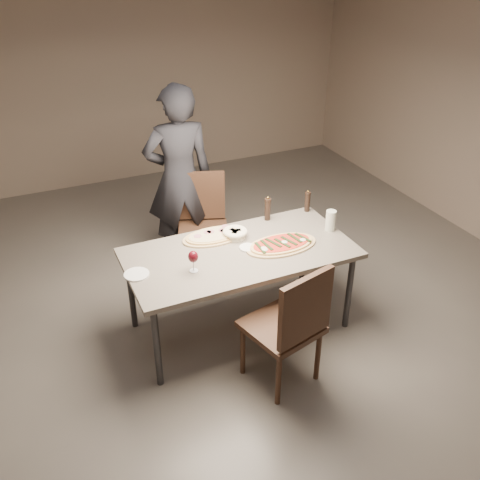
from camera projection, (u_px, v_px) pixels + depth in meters
name	position (u px, v px, depth m)	size (l,w,h in m)	color
room	(240.00, 175.00, 3.88)	(7.00, 7.00, 7.00)	#5C554F
dining_table	(240.00, 257.00, 4.23)	(1.80, 0.90, 0.75)	#70675C
zucchini_pizza	(281.00, 244.00, 4.26)	(0.60, 0.33, 0.05)	tan
ham_pizza	(214.00, 236.00, 4.38)	(0.54, 0.30, 0.04)	tan
bread_basket	(235.00, 233.00, 4.37)	(0.20, 0.20, 0.07)	beige
oil_dish	(248.00, 248.00, 4.23)	(0.13, 0.13, 0.02)	white
pepper_mill_left	(268.00, 209.00, 4.60)	(0.06, 0.06, 0.22)	black
pepper_mill_right	(307.00, 201.00, 4.75)	(0.05, 0.05, 0.21)	black
carafe	(331.00, 221.00, 4.45)	(0.09, 0.09, 0.18)	silver
wine_glass	(193.00, 257.00, 3.90)	(0.08, 0.08, 0.17)	silver
side_plate	(137.00, 274.00, 3.91)	(0.19, 0.19, 0.01)	white
chair_near	(291.00, 323.00, 3.72)	(0.59, 0.59, 1.02)	#3C2519
chair_far	(203.00, 219.00, 5.10)	(0.59, 0.59, 0.98)	#3C2519
diner	(179.00, 178.00, 5.06)	(0.66, 0.43, 1.80)	black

